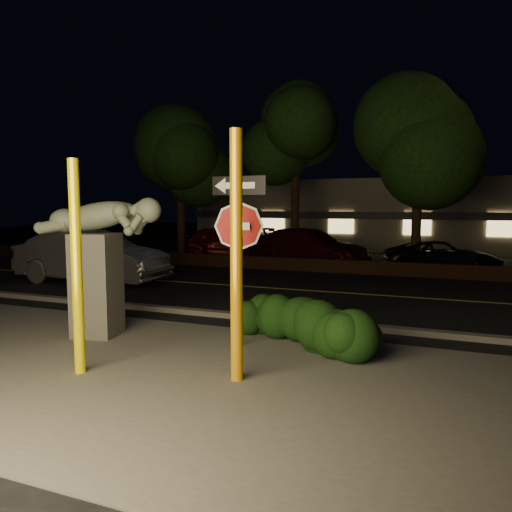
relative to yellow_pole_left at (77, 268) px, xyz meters
The scene contains 22 objects.
ground 11.59m from the yellow_pole_left, 83.75° to the left, with size 90.00×90.00×0.00m, color black.
patio 2.08m from the yellow_pole_left, 17.91° to the left, with size 14.00×6.00×0.02m, color #4C4944.
road 8.65m from the yellow_pole_left, 81.55° to the left, with size 80.00×8.00×0.01m, color black.
lane_marking 8.65m from the yellow_pole_left, 81.55° to the left, with size 80.00×0.12×0.01m, color #B6B048.
curb 4.74m from the yellow_pole_left, 73.83° to the left, with size 80.00×0.25×0.12m, color #4C4944.
brick_wall 12.84m from the yellow_pole_left, 84.39° to the left, with size 40.00×0.35×0.50m, color #402314.
parking_lot 18.52m from the yellow_pole_left, 86.12° to the left, with size 40.00×12.00×0.01m, color black.
building 26.42m from the yellow_pole_left, 87.29° to the left, with size 22.00×10.20×4.00m.
tree_far_a 16.34m from the yellow_pole_left, 115.12° to the left, with size 4.60×4.60×7.43m.
tree_far_b 15.31m from the yellow_pole_left, 94.90° to the left, with size 5.20×5.20×8.41m.
tree_far_c 15.24m from the yellow_pole_left, 75.22° to the left, with size 4.80×4.80×7.84m.
yellow_pole_left is the anchor object (origin of this frame).
yellow_pole_right 2.43m from the yellow_pole_left, 14.56° to the left, with size 0.18×0.18×3.62m, color orange.
signpost 2.83m from the yellow_pole_left, 53.38° to the left, with size 1.04×0.10×3.07m.
sculpture 2.22m from the yellow_pole_left, 121.86° to the left, with size 2.53×1.16×2.70m.
hedge_center 3.98m from the yellow_pole_left, 58.01° to the left, with size 1.98×0.93×1.03m, color black.
hedge_right 4.22m from the yellow_pole_left, 40.95° to the left, with size 1.90×1.02×1.24m, color black.
hedge_far_right 4.35m from the yellow_pole_left, 29.71° to the left, with size 1.45×0.91×1.01m, color black.
silver_sedan 9.35m from the yellow_pole_left, 129.22° to the left, with size 1.82×5.21×1.72m, color #A5A6AA.
parked_car_red 17.19m from the yellow_pole_left, 108.47° to the left, with size 1.80×4.47×1.52m, color maroon.
parked_car_darkred 14.65m from the yellow_pole_left, 92.35° to the left, with size 2.20×5.41×1.57m, color #400C0F.
parked_car_dark 15.16m from the yellow_pole_left, 71.88° to the left, with size 1.98×4.29×1.19m, color black.
Camera 1 is at (4.02, -7.23, 2.56)m, focal length 35.00 mm.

